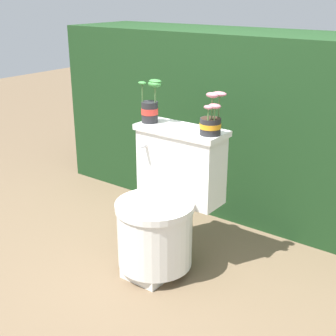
# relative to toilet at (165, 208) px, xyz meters

# --- Properties ---
(ground_plane) EXTENTS (12.00, 12.00, 0.00)m
(ground_plane) POSITION_rel_toilet_xyz_m (0.06, -0.05, -0.35)
(ground_plane) COLOR brown
(hedge_backdrop) EXTENTS (3.01, 0.67, 1.21)m
(hedge_backdrop) POSITION_rel_toilet_xyz_m (0.06, 1.01, 0.25)
(hedge_backdrop) COLOR #193819
(hedge_backdrop) RESTS_ON ground
(toilet) EXTENTS (0.50, 0.55, 0.77)m
(toilet) POSITION_rel_toilet_xyz_m (0.00, 0.00, 0.00)
(toilet) COLOR white
(toilet) RESTS_ON ground
(potted_plant_left) EXTENTS (0.13, 0.09, 0.24)m
(potted_plant_left) POSITION_rel_toilet_xyz_m (-0.20, 0.13, 0.51)
(potted_plant_left) COLOR #262628
(potted_plant_left) RESTS_ON toilet
(potted_plant_midleft) EXTENTS (0.13, 0.12, 0.22)m
(potted_plant_midleft) POSITION_rel_toilet_xyz_m (0.20, 0.13, 0.49)
(potted_plant_midleft) COLOR #262628
(potted_plant_midleft) RESTS_ON toilet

